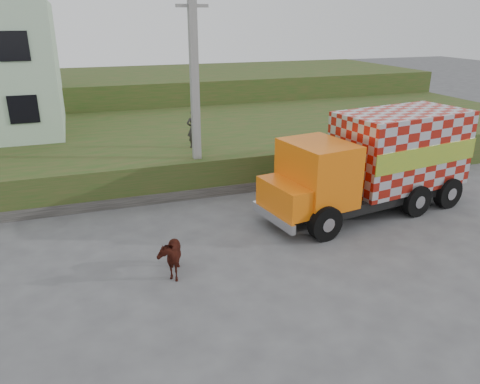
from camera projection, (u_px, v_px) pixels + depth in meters
name	position (u px, v px, depth m)	size (l,w,h in m)	color
ground	(262.00, 235.00, 15.55)	(120.00, 120.00, 0.00)	#474749
embankment	(190.00, 142.00, 24.13)	(40.00, 12.00, 1.50)	#264C19
embankment_far	(151.00, 94.00, 34.47)	(40.00, 12.00, 3.00)	#264C19
retaining_strip	(176.00, 195.00, 18.57)	(16.00, 0.50, 0.40)	#595651
utility_pole	(195.00, 93.00, 17.88)	(1.20, 0.30, 8.00)	gray
cargo_truck	(377.00, 162.00, 17.09)	(8.40, 3.90, 3.61)	black
cow	(169.00, 254.00, 13.04)	(0.65, 1.42, 1.20)	#38120E
pedestrian	(194.00, 129.00, 20.08)	(0.59, 0.39, 1.63)	#312F2C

